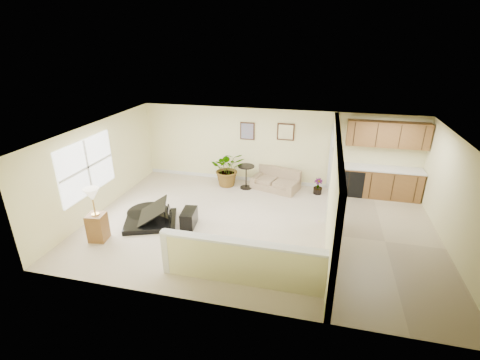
% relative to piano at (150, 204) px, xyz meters
% --- Properties ---
extents(floor, '(9.00, 9.00, 0.00)m').
position_rel_piano_xyz_m(floor, '(2.83, 0.39, -0.52)').
color(floor, beige).
rests_on(floor, ground).
extents(back_wall, '(9.00, 0.04, 2.50)m').
position_rel_piano_xyz_m(back_wall, '(2.83, 3.39, 0.73)').
color(back_wall, '#F1E9A4').
rests_on(back_wall, floor).
extents(front_wall, '(9.00, 0.04, 2.50)m').
position_rel_piano_xyz_m(front_wall, '(2.83, -2.61, 0.73)').
color(front_wall, '#F1E9A4').
rests_on(front_wall, floor).
extents(left_wall, '(0.04, 6.00, 2.50)m').
position_rel_piano_xyz_m(left_wall, '(-1.67, 0.39, 0.73)').
color(left_wall, '#F1E9A4').
rests_on(left_wall, floor).
extents(right_wall, '(0.04, 6.00, 2.50)m').
position_rel_piano_xyz_m(right_wall, '(7.33, 0.39, 0.73)').
color(right_wall, '#F1E9A4').
rests_on(right_wall, floor).
extents(ceiling, '(9.00, 6.00, 0.04)m').
position_rel_piano_xyz_m(ceiling, '(2.83, 0.39, 1.98)').
color(ceiling, white).
rests_on(ceiling, back_wall).
extents(kitchen_vinyl, '(2.70, 6.00, 0.01)m').
position_rel_piano_xyz_m(kitchen_vinyl, '(5.98, 0.39, -0.52)').
color(kitchen_vinyl, tan).
rests_on(kitchen_vinyl, floor).
extents(interior_partition, '(0.18, 5.99, 2.50)m').
position_rel_piano_xyz_m(interior_partition, '(4.63, 0.65, 0.70)').
color(interior_partition, '#F1E9A4').
rests_on(interior_partition, floor).
extents(pony_half_wall, '(3.42, 0.22, 1.00)m').
position_rel_piano_xyz_m(pony_half_wall, '(2.90, -1.91, -0.00)').
color(pony_half_wall, '#F1E9A4').
rests_on(pony_half_wall, floor).
extents(left_window, '(0.05, 2.15, 1.45)m').
position_rel_piano_xyz_m(left_window, '(-1.66, -0.11, 0.93)').
color(left_window, white).
rests_on(left_window, left_wall).
extents(wall_art_left, '(0.48, 0.04, 0.58)m').
position_rel_piano_xyz_m(wall_art_left, '(1.88, 3.37, 1.23)').
color(wall_art_left, '#3D2316').
rests_on(wall_art_left, back_wall).
extents(wall_mirror, '(0.55, 0.04, 0.55)m').
position_rel_piano_xyz_m(wall_mirror, '(3.13, 3.37, 1.28)').
color(wall_mirror, '#3D2316').
rests_on(wall_mirror, back_wall).
extents(kitchen_cabinets, '(2.36, 0.65, 2.33)m').
position_rel_piano_xyz_m(kitchen_cabinets, '(6.02, 3.13, 0.35)').
color(kitchen_cabinets, brown).
rests_on(kitchen_cabinets, floor).
extents(piano, '(1.85, 1.82, 1.24)m').
position_rel_piano_xyz_m(piano, '(0.00, 0.00, 0.00)').
color(piano, black).
rests_on(piano, floor).
extents(piano_bench, '(0.42, 0.70, 0.44)m').
position_rel_piano_xyz_m(piano_bench, '(1.07, 0.01, -0.30)').
color(piano_bench, black).
rests_on(piano_bench, floor).
extents(loveseat, '(1.70, 1.24, 0.84)m').
position_rel_piano_xyz_m(loveseat, '(2.92, 2.97, -0.20)').
color(loveseat, tan).
rests_on(loveseat, floor).
extents(accent_table, '(0.54, 0.54, 0.78)m').
position_rel_piano_xyz_m(accent_table, '(1.98, 2.74, -0.02)').
color(accent_table, black).
rests_on(accent_table, floor).
extents(palm_plant, '(1.31, 1.23, 1.19)m').
position_rel_piano_xyz_m(palm_plant, '(1.35, 2.84, 0.07)').
color(palm_plant, black).
rests_on(palm_plant, floor).
extents(small_plant, '(0.32, 0.32, 0.51)m').
position_rel_piano_xyz_m(small_plant, '(4.28, 2.84, -0.30)').
color(small_plant, black).
rests_on(small_plant, floor).
extents(lamp_stand, '(0.45, 0.45, 1.37)m').
position_rel_piano_xyz_m(lamp_stand, '(-0.83, -1.14, 0.06)').
color(lamp_stand, brown).
rests_on(lamp_stand, floor).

